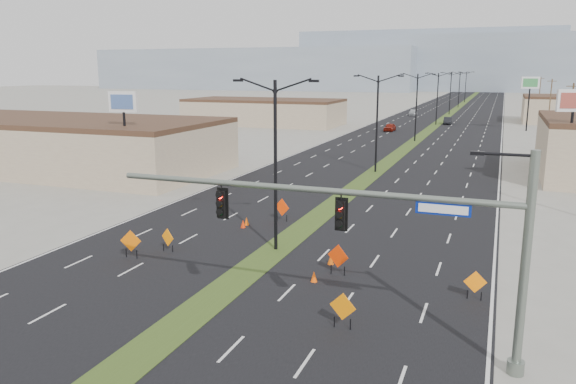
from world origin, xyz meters
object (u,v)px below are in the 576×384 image
(cone_2, at_px, (331,259))
(construction_sign_2, at_px, (282,208))
(construction_sign_3, at_px, (343,308))
(pole_sign_west, at_px, (124,109))
(cone_0, at_px, (243,224))
(construction_sign_5, at_px, (475,283))
(streetlight_4, at_px, (450,92))
(car_mid, at_px, (448,121))
(streetlight_1, at_px, (377,121))
(signal_mast, at_px, (390,231))
(construction_sign_1, at_px, (131,242))
(cone_3, at_px, (247,221))
(car_far, at_px, (413,113))
(cone_1, at_px, (314,277))
(streetlight_3, at_px, (437,97))
(pole_sign_east_near, at_px, (573,109))
(construction_sign_0, at_px, (168,238))
(car_left, at_px, (390,127))
(streetlight_6, at_px, (466,86))
(streetlight_2, at_px, (416,105))
(streetlight_0, at_px, (275,160))
(pole_sign_east_far, at_px, (530,87))
(streetlight_5, at_px, (459,88))
(construction_sign_4, at_px, (338,257))

(cone_2, bearing_deg, construction_sign_2, 127.95)
(construction_sign_3, distance_m, pole_sign_west, 35.41)
(cone_0, bearing_deg, construction_sign_5, -25.28)
(streetlight_4, bearing_deg, car_mid, -85.55)
(streetlight_1, distance_m, car_mid, 58.54)
(streetlight_4, bearing_deg, signal_mast, -85.99)
(construction_sign_1, bearing_deg, streetlight_1, 65.65)
(signal_mast, distance_m, cone_3, 19.52)
(streetlight_4, height_order, construction_sign_2, streetlight_4)
(car_mid, xyz_separation_m, construction_sign_2, (-4.00, -80.20, 0.29))
(car_far, height_order, cone_1, car_far)
(streetlight_3, bearing_deg, streetlight_4, 90.00)
(cone_3, distance_m, pole_sign_east_near, 31.07)
(streetlight_4, height_order, construction_sign_0, streetlight_4)
(car_left, bearing_deg, pole_sign_west, -102.60)
(car_mid, distance_m, construction_sign_1, 91.14)
(cone_2, bearing_deg, streetlight_1, 97.42)
(streetlight_3, bearing_deg, cone_3, -92.83)
(streetlight_1, height_order, construction_sign_1, streetlight_1)
(streetlight_6, xyz_separation_m, cone_1, (3.78, -172.17, -5.13))
(streetlight_2, relative_size, car_far, 2.16)
(cone_1, bearing_deg, construction_sign_3, -59.04)
(streetlight_0, xyz_separation_m, streetlight_2, (0.00, 56.00, 0.00))
(construction_sign_1, distance_m, pole_sign_east_far, 85.99)
(cone_3, bearing_deg, cone_2, -36.13)
(streetlight_0, distance_m, construction_sign_3, 11.80)
(cone_2, bearing_deg, streetlight_2, 93.81)
(streetlight_1, distance_m, streetlight_6, 140.00)
(streetlight_5, height_order, construction_sign_5, streetlight_5)
(construction_sign_0, relative_size, construction_sign_5, 1.00)
(streetlight_1, relative_size, streetlight_3, 1.00)
(construction_sign_0, bearing_deg, construction_sign_1, -106.25)
(streetlight_2, distance_m, construction_sign_1, 60.94)
(streetlight_1, relative_size, construction_sign_4, 6.00)
(construction_sign_2, bearing_deg, streetlight_1, 102.65)
(construction_sign_3, height_order, construction_sign_4, construction_sign_4)
(construction_sign_2, bearing_deg, cone_0, -108.90)
(streetlight_4, relative_size, car_far, 2.16)
(car_left, height_order, cone_3, car_left)
(streetlight_5, relative_size, car_mid, 2.38)
(car_mid, height_order, construction_sign_5, construction_sign_5)
(pole_sign_east_far, bearing_deg, construction_sign_5, -107.11)
(signal_mast, xyz_separation_m, construction_sign_3, (-2.03, 1.25, -3.87))
(signal_mast, bearing_deg, cone_0, 132.40)
(construction_sign_5, relative_size, cone_0, 2.50)
(streetlight_0, distance_m, construction_sign_1, 9.48)
(pole_sign_east_near, bearing_deg, streetlight_6, 80.73)
(car_mid, distance_m, construction_sign_2, 80.30)
(construction_sign_1, relative_size, cone_1, 2.88)
(streetlight_0, bearing_deg, car_far, 94.18)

